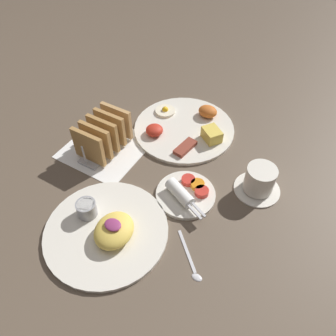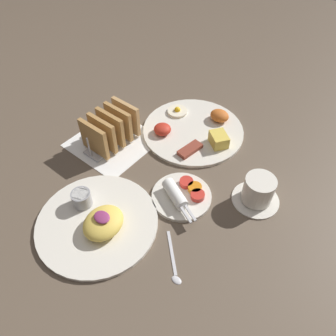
{
  "view_description": "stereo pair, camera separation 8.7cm",
  "coord_description": "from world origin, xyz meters",
  "px_view_note": "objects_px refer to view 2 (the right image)",
  "views": [
    {
      "loc": [
        0.34,
        -0.49,
        0.67
      ],
      "look_at": [
        0.05,
        0.02,
        0.03
      ],
      "focal_mm": 35.0,
      "sensor_mm": 36.0,
      "label": 1
    },
    {
      "loc": [
        0.42,
        -0.44,
        0.67
      ],
      "look_at": [
        0.05,
        0.02,
        0.03
      ],
      "focal_mm": 35.0,
      "sensor_mm": 36.0,
      "label": 2
    }
  ],
  "objects_px": {
    "plate_foreground": "(98,221)",
    "toast_rack": "(111,129)",
    "coffee_cup": "(258,191)",
    "plate_condiments": "(182,195)",
    "plate_breakfast": "(194,130)"
  },
  "relations": [
    {
      "from": "plate_foreground",
      "to": "toast_rack",
      "type": "relative_size",
      "value": 1.62
    },
    {
      "from": "plate_foreground",
      "to": "coffee_cup",
      "type": "distance_m",
      "value": 0.4
    },
    {
      "from": "plate_condiments",
      "to": "plate_foreground",
      "type": "distance_m",
      "value": 0.22
    },
    {
      "from": "plate_foreground",
      "to": "toast_rack",
      "type": "distance_m",
      "value": 0.29
    },
    {
      "from": "plate_breakfast",
      "to": "plate_foreground",
      "type": "height_order",
      "value": "plate_foreground"
    },
    {
      "from": "plate_foreground",
      "to": "toast_rack",
      "type": "xyz_separation_m",
      "value": [
        -0.18,
        0.22,
        0.04
      ]
    },
    {
      "from": "plate_foreground",
      "to": "plate_breakfast",
      "type": "bearing_deg",
      "value": 92.23
    },
    {
      "from": "plate_breakfast",
      "to": "toast_rack",
      "type": "distance_m",
      "value": 0.25
    },
    {
      "from": "plate_breakfast",
      "to": "coffee_cup",
      "type": "height_order",
      "value": "coffee_cup"
    },
    {
      "from": "plate_condiments",
      "to": "coffee_cup",
      "type": "distance_m",
      "value": 0.19
    },
    {
      "from": "plate_breakfast",
      "to": "plate_condiments",
      "type": "bearing_deg",
      "value": -61.34
    },
    {
      "from": "plate_breakfast",
      "to": "toast_rack",
      "type": "relative_size",
      "value": 1.71
    },
    {
      "from": "plate_foreground",
      "to": "coffee_cup",
      "type": "relative_size",
      "value": 2.43
    },
    {
      "from": "plate_breakfast",
      "to": "plate_foreground",
      "type": "bearing_deg",
      "value": -87.77
    },
    {
      "from": "plate_breakfast",
      "to": "plate_condiments",
      "type": "xyz_separation_m",
      "value": [
        0.12,
        -0.23,
        0.0
      ]
    }
  ]
}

